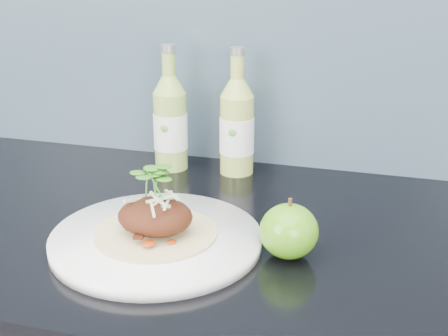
# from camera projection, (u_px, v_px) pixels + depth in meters

# --- Properties ---
(dinner_plate) EXTENTS (0.32, 0.32, 0.02)m
(dinner_plate) POSITION_uv_depth(u_px,v_px,m) (156.00, 240.00, 0.86)
(dinner_plate) COLOR white
(dinner_plate) RESTS_ON kitchen_counter
(pork_taco) EXTENTS (0.17, 0.17, 0.10)m
(pork_taco) POSITION_uv_depth(u_px,v_px,m) (155.00, 215.00, 0.84)
(pork_taco) COLOR tan
(pork_taco) RESTS_ON dinner_plate
(green_apple) EXTENTS (0.09, 0.09, 0.08)m
(green_apple) POSITION_uv_depth(u_px,v_px,m) (289.00, 231.00, 0.82)
(green_apple) COLOR #45820E
(green_apple) RESTS_ON kitchen_counter
(cider_bottle_left) EXTENTS (0.07, 0.07, 0.22)m
(cider_bottle_left) POSITION_uv_depth(u_px,v_px,m) (170.00, 123.00, 1.11)
(cider_bottle_left) COLOR #90B64C
(cider_bottle_left) RESTS_ON kitchen_counter
(cider_bottle_right) EXTENTS (0.08, 0.08, 0.22)m
(cider_bottle_right) POSITION_uv_depth(u_px,v_px,m) (237.00, 127.00, 1.09)
(cider_bottle_right) COLOR #A8BF4F
(cider_bottle_right) RESTS_ON kitchen_counter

